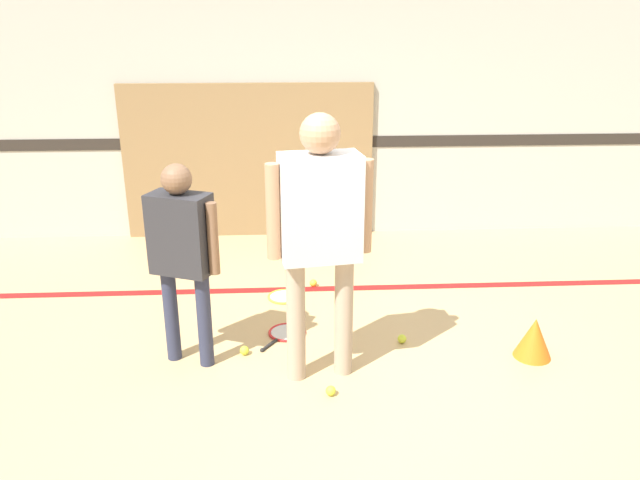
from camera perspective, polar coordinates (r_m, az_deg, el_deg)
The scene contains 13 objects.
ground_plane at distance 4.24m, azimuth 3.25°, elevation -13.25°, with size 16.00×16.00×0.00m, color tan.
wall_back at distance 6.70m, azimuth 0.57°, elevation 13.80°, with size 16.00×0.07×3.20m.
wall_panel at distance 6.77m, azimuth -6.55°, elevation 7.12°, with size 2.65×0.05×1.65m.
floor_stripe at distance 5.61m, azimuth 1.54°, elevation -4.44°, with size 14.40×0.10×0.01m.
person_instructor at distance 3.90m, azimuth 0.00°, elevation 1.68°, with size 0.67×0.34×1.78m.
person_student_left at distance 4.23m, azimuth -12.53°, elevation -0.39°, with size 0.51×0.35×1.43m.
racket_spare_on_floor at distance 5.46m, azimuth -3.22°, elevation -5.09°, with size 0.37×0.55×0.03m.
racket_second_spare at distance 4.85m, azimuth -3.14°, elevation -8.50°, with size 0.40×0.48×0.03m.
tennis_ball_near_instructor at distance 4.14m, azimuth 0.98°, elevation -13.61°, with size 0.07×0.07×0.07m, color #CCE038.
tennis_ball_by_spare_racket at distance 5.64m, azimuth -0.62°, elevation -3.95°, with size 0.07×0.07×0.07m, color #CCE038.
tennis_ball_stray_left at distance 4.60m, azimuth -6.92°, elevation -9.99°, with size 0.07×0.07×0.07m, color #CCE038.
tennis_ball_stray_right at distance 4.76m, azimuth 7.51°, elevation -8.94°, with size 0.07×0.07×0.07m, color #CCE038.
training_cone at distance 4.74m, azimuth 18.98°, elevation -8.45°, with size 0.27×0.27×0.30m.
Camera 1 is at (-0.43, -3.52, 2.33)m, focal length 35.00 mm.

